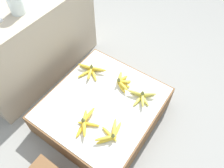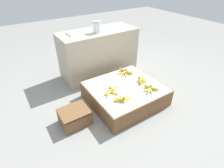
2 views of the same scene
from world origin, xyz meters
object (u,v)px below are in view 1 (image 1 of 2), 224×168
banana_bunch_front_midleft (142,96)px  banana_bunch_middle_left (85,122)px  banana_bunch_middle_midleft (122,82)px  banana_bunch_front_left (111,134)px  glass_jar (15,2)px  banana_bunch_back_midleft (91,70)px

banana_bunch_front_midleft → banana_bunch_middle_left: size_ratio=0.83×
banana_bunch_front_midleft → banana_bunch_middle_midleft: bearing=81.2°
banana_bunch_front_left → banana_bunch_front_midleft: bearing=-3.2°
banana_bunch_middle_left → banana_bunch_middle_midleft: 0.47m
banana_bunch_middle_left → glass_jar: (0.27, 0.79, 0.55)m
banana_bunch_middle_left → banana_bunch_middle_midleft: (0.47, -0.02, -0.00)m
banana_bunch_front_midleft → banana_bunch_back_midleft: size_ratio=0.84×
banana_bunch_middle_midleft → glass_jar: 0.99m
banana_bunch_front_left → banana_bunch_back_midleft: banana_bunch_back_midleft is taller
banana_bunch_front_left → banana_bunch_middle_midleft: bearing=23.2°
glass_jar → banana_bunch_back_midleft: bearing=-73.3°
banana_bunch_middle_midleft → banana_bunch_back_midleft: banana_bunch_middle_midleft is taller
banana_bunch_front_midleft → glass_jar: (-0.17, 1.01, 0.55)m
glass_jar → banana_bunch_front_midleft: bearing=-80.6°
banana_bunch_middle_left → glass_jar: glass_jar is taller
banana_bunch_front_midleft → banana_bunch_middle_midleft: size_ratio=1.26×
banana_bunch_back_midleft → glass_jar: glass_jar is taller
banana_bunch_front_midleft → banana_bunch_middle_left: bearing=152.6°
banana_bunch_front_midleft → banana_bunch_back_midleft: (-0.02, 0.50, 0.00)m
banana_bunch_front_left → banana_bunch_front_midleft: 0.41m
banana_bunch_middle_left → banana_bunch_back_midleft: size_ratio=1.00×
banana_bunch_middle_left → banana_bunch_back_midleft: bearing=33.6°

